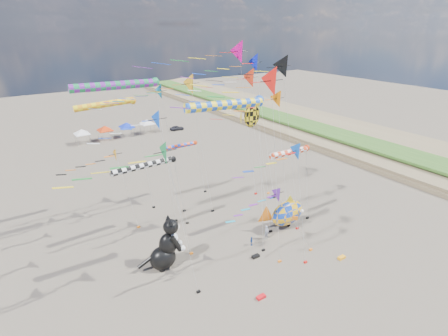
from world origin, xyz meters
TOP-DOWN VIEW (x-y plane):
  - ground at (0.00, 0.00)m, footprint 260.00×260.00m
  - delta_kite_0 at (-6.32, 21.22)m, footprint 11.01×1.99m
  - delta_kite_1 at (1.66, 4.90)m, footprint 9.71×1.84m
  - delta_kite_2 at (4.34, 10.20)m, footprint 10.58×2.16m
  - delta_kite_3 at (5.67, 19.78)m, footprint 16.51×3.15m
  - delta_kite_4 at (4.91, 11.52)m, footprint 15.45×2.75m
  - delta_kite_5 at (-8.46, 12.04)m, footprint 8.13×2.05m
  - delta_kite_6 at (7.00, 18.85)m, footprint 13.93×2.72m
  - delta_kite_7 at (-2.43, 18.97)m, footprint 12.96×2.67m
  - delta_kite_8 at (0.22, 3.63)m, footprint 9.30×1.91m
  - delta_kite_9 at (-11.63, 6.25)m, footprint 10.61×2.24m
  - delta_kite_10 at (-2.26, 5.33)m, footprint 12.05×2.69m
  - delta_kite_11 at (-12.32, 20.78)m, footprint 8.56×1.67m
  - delta_kite_12 at (7.74, 17.26)m, footprint 12.81×2.58m
  - windsock_0 at (-9.48, 24.58)m, footprint 8.68×0.80m
  - windsock_1 at (-7.83, 18.12)m, footprint 9.21×0.76m
  - windsock_2 at (0.21, 24.80)m, footprint 6.63×0.62m
  - windsock_3 at (-3.44, 7.92)m, footprint 9.44×0.91m
  - windsock_4 at (-9.44, 19.52)m, footprint 10.72×0.96m
  - windsock_5 at (7.17, 10.19)m, footprint 7.35×0.77m
  - angelfish_kite at (2.63, 12.46)m, footprint 3.74×3.02m
  - cat_inflatable at (-8.96, 11.85)m, footprint 4.68×2.90m
  - fish_inflatable at (7.03, 10.08)m, footprint 6.68×3.53m
  - person_adult at (3.35, 9.62)m, footprint 0.71×0.51m
  - child_green at (3.97, 10.27)m, footprint 0.58×0.45m
  - child_blue at (0.99, 9.56)m, footprint 0.71×0.66m
  - kite_bag_0 at (11.18, 17.48)m, footprint 0.90×0.44m
  - kite_bag_1 at (-3.60, 2.22)m, footprint 0.90×0.44m
  - kite_bag_2 at (7.76, 1.89)m, footprint 0.90×0.44m
  - kite_bag_3 at (-0.06, 7.45)m, footprint 0.90×0.44m
  - tent_row at (1.50, 60.00)m, footprint 19.20×4.20m
  - parked_car at (15.76, 58.00)m, footprint 3.56×1.74m

SIDE VIEW (x-z plane):
  - ground at x=0.00m, z-range 0.00..0.00m
  - kite_bag_0 at x=11.18m, z-range 0.00..0.30m
  - kite_bag_1 at x=-3.60m, z-range 0.00..0.30m
  - kite_bag_2 at x=7.76m, z-range 0.00..0.30m
  - kite_bag_3 at x=-0.06m, z-range 0.00..0.30m
  - parked_car at x=15.76m, z-range 0.00..1.17m
  - child_blue at x=0.99m, z-range 0.00..1.18m
  - child_green at x=3.97m, z-range 0.00..1.18m
  - person_adult at x=3.35m, z-range 0.00..1.82m
  - fish_inflatable at x=7.03m, z-range -0.18..4.52m
  - cat_inflatable at x=-8.96m, z-range 0.00..5.89m
  - tent_row at x=1.50m, z-range 1.25..5.05m
  - delta_kite_1 at x=1.66m, z-range 3.26..12.33m
  - windsock_2 at x=0.21m, z-range 3.95..12.64m
  - windsock_1 at x=-7.83m, z-range 4.47..14.25m
  - windsock_5 at x=7.17m, z-range 4.93..15.69m
  - delta_kite_11 at x=-12.32m, z-range 4.60..16.29m
  - delta_kite_8 at x=0.22m, z-range 6.03..20.71m
  - delta_kite_9 at x=-11.63m, z-range 6.54..22.49m
  - angelfish_kite at x=2.63m, z-range 6.63..22.78m
  - windsock_0 at x=-9.48m, z-range 7.47..23.34m
  - delta_kite_5 at x=-8.46m, z-range 7.36..24.75m
  - delta_kite_2 at x=4.34m, z-range 7.46..25.22m
  - delta_kite_0 at x=-6.32m, z-range 7.76..25.98m
  - windsock_3 at x=-3.44m, z-range 8.55..26.67m
  - delta_kite_7 at x=-2.43m, z-range 8.02..27.25m
  - delta_kite_6 at x=7.00m, z-range 8.12..27.58m
  - windsock_4 at x=-9.44m, z-range 8.89..27.73m
  - delta_kite_12 at x=7.74m, z-range 9.00..30.14m
  - delta_kite_10 at x=-2.26m, z-range 9.14..30.59m
  - delta_kite_4 at x=4.91m, z-range 9.13..30.68m
  - delta_kite_3 at x=5.67m, z-range 9.58..32.35m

